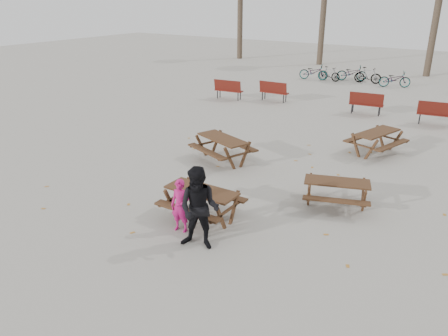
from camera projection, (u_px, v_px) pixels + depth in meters
The scene contains 13 objects.
ground at pixel (202, 218), 10.85m from camera, with size 80.00×80.00×0.00m, color gray.
main_picnic_table at pixel (202, 197), 10.63m from camera, with size 1.80×1.45×0.78m.
food_tray at pixel (206, 192), 10.41m from camera, with size 0.18×0.11×0.04m, color silver.
bread_roll at pixel (206, 190), 10.39m from camera, with size 0.14×0.06×0.05m, color tan.
soda_bottle at pixel (202, 189), 10.40m from camera, with size 0.07×0.07×0.17m.
child at pixel (180, 206), 10.04m from camera, with size 0.47×0.31×1.29m, color #B91768.
adult at pixel (199, 209), 9.27m from camera, with size 0.91×0.71×1.87m, color black.
picnic_table_east at pixel (336, 194), 11.33m from camera, with size 1.65×1.33×0.71m, color #382214, non-canonical shape.
picnic_table_north at pixel (223, 149), 14.37m from camera, with size 1.88×1.52×0.81m, color #382214, non-canonical shape.
picnic_table_far at pixel (376, 142), 15.09m from camera, with size 1.82×1.47×0.78m, color #382214, non-canonical shape.
park_bench_row at pixel (319, 98), 20.89m from camera, with size 11.52×1.49×1.03m.
bicycle_row at pixel (352, 75), 27.21m from camera, with size 6.88×2.10×0.98m.
fallen_leaves at pixel (267, 187), 12.54m from camera, with size 11.00×11.00×0.01m, color #B0742A, non-canonical shape.
Camera 1 is at (5.69, -7.76, 5.19)m, focal length 35.00 mm.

